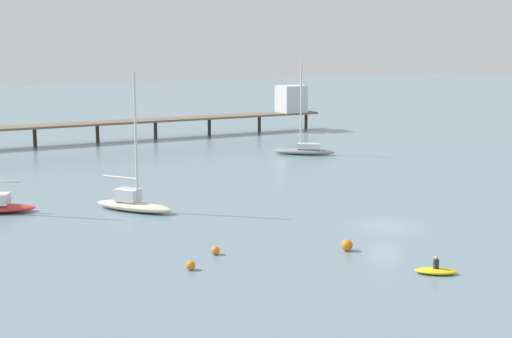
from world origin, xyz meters
TOP-DOWN VIEW (x-y plane):
  - ground_plane at (0.00, 0.00)m, footprint 400.00×400.00m
  - pier at (12.26, 57.13)m, footprint 62.71×5.47m
  - sailboat_gray at (14.90, 33.83)m, footprint 7.26×6.41m
  - sailboat_cream at (-15.02, 14.81)m, footprint 5.83×7.24m
  - dinghy_yellow at (-4.85, -10.77)m, footprint 2.73×2.45m
  - mooring_buoy_mid at (-17.68, -2.55)m, footprint 0.60×0.60m
  - mooring_buoy_far at (-6.56, -3.94)m, footprint 0.80×0.80m
  - mooring_buoy_outer at (-14.80, -0.30)m, footprint 0.59×0.59m

SIDE VIEW (x-z plane):
  - ground_plane at x=0.00m, z-range 0.00..0.00m
  - dinghy_yellow at x=-4.85m, z-range -0.36..0.78m
  - mooring_buoy_outer at x=-14.80m, z-range 0.00..0.59m
  - mooring_buoy_mid at x=-17.68m, z-range 0.00..0.60m
  - mooring_buoy_far at x=-6.56m, z-range 0.00..0.80m
  - sailboat_gray at x=14.90m, z-range -5.10..6.55m
  - sailboat_cream at x=-15.02m, z-range -5.09..6.64m
  - pier at x=12.26m, z-range 0.13..7.28m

